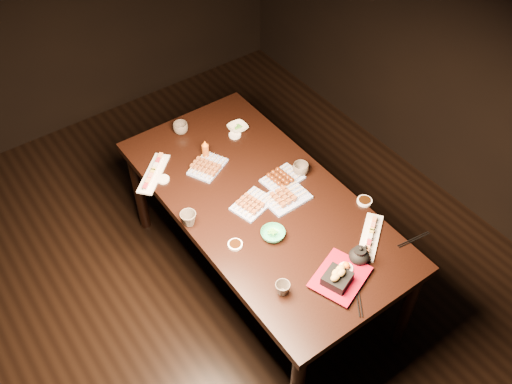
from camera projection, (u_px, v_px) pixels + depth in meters
The scene contains 23 objects.
ground at pixel (236, 347), 3.38m from camera, with size 5.00×5.00×0.00m, color black.
dining_table at pixel (261, 242), 3.45m from camera, with size 0.90×1.80×0.75m, color black.
sushi_platter_near at pixel (371, 235), 2.98m from camera, with size 0.32×0.09×0.04m, color white, non-canonical shape.
sushi_platter_far at pixel (153, 172), 3.30m from camera, with size 0.33×0.09×0.04m, color white, non-canonical shape.
yakitori_plate_center at pixel (253, 202), 3.13m from camera, with size 0.22×0.16×0.06m, color #828EB6, non-canonical shape.
yakitori_plate_right at pixel (286, 195), 3.16m from camera, with size 0.25×0.18×0.06m, color #828EB6, non-canonical shape.
yakitori_plate_left at pixel (207, 164), 3.33m from camera, with size 0.22×0.16×0.06m, color #828EB6, non-canonical shape.
tsukune_plate at pixel (283, 177), 3.26m from camera, with size 0.22×0.16×0.06m, color #828EB6, non-canonical shape.
edamame_bowl_green at pixel (273, 234), 2.98m from camera, with size 0.13×0.13×0.04m, color #329A64.
edamame_bowl_cream at pixel (238, 128), 3.58m from camera, with size 0.12×0.12×0.03m, color beige.
tempura_tray at pixel (341, 273), 2.77m from camera, with size 0.28×0.22×0.10m, color black, non-canonical shape.
teacup_near_left at pixel (283, 288), 2.73m from camera, with size 0.07×0.07×0.07m, color #4E453B.
teacup_mid_right at pixel (301, 169), 3.29m from camera, with size 0.09×0.09×0.07m, color #4E453B.
teacup_far_left at pixel (188, 219), 3.03m from camera, with size 0.09×0.09×0.08m, color #4E453B.
teacup_far_right at pixel (181, 128), 3.55m from camera, with size 0.09×0.09×0.07m, color #4E453B.
teapot at pixel (359, 254), 2.85m from camera, with size 0.12×0.12×0.11m, color black, non-canonical shape.
condiment_bottle at pixel (205, 149), 3.37m from camera, with size 0.04×0.04×0.13m, color brown.
sauce_dish_west at pixel (235, 245), 2.95m from camera, with size 0.08×0.08×0.01m, color white.
sauce_dish_east at pixel (235, 135), 3.55m from camera, with size 0.08×0.08×0.01m, color white.
sauce_dish_se at pixel (364, 201), 3.16m from camera, with size 0.08×0.08×0.01m, color white.
sauce_dish_nw at pixel (163, 179), 3.28m from camera, with size 0.07×0.07×0.01m, color white.
chopsticks_near at pixel (358, 296), 2.74m from camera, with size 0.24×0.02×0.01m, color black, non-canonical shape.
chopsticks_se at pixel (414, 240), 2.98m from camera, with size 0.20×0.02×0.01m, color black, non-canonical shape.
Camera 1 is at (-0.87, -1.41, 3.09)m, focal length 40.00 mm.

